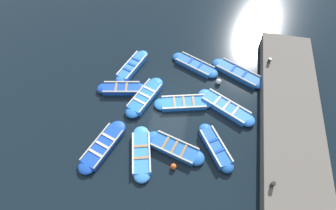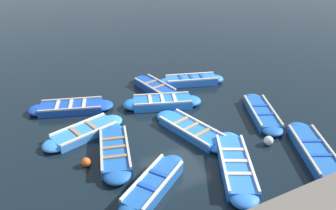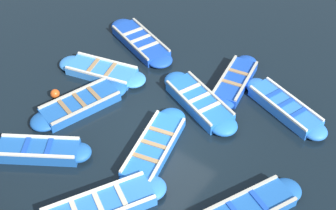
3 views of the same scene
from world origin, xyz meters
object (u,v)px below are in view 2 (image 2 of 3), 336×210
boat_outer_left (154,185)px  boat_inner_gap (262,113)px  boat_near_quay (191,81)px  boat_drifting (71,108)px  boat_mid_row (315,151)px  boat_outer_right (162,103)px  boat_end_of_row (85,132)px  boat_broadside (115,151)px  boat_tucked (235,165)px  boat_far_corner (191,130)px  boat_centre (155,87)px  buoy_yellow_far (86,162)px  buoy_orange_near (269,141)px

boat_outer_left → boat_inner_gap: size_ratio=0.85×
boat_outer_left → boat_near_quay: (-6.18, 4.93, -0.01)m
boat_drifting → boat_inner_gap: 8.25m
boat_mid_row → boat_outer_right: size_ratio=1.07×
boat_end_of_row → boat_outer_left: (3.92, 1.14, 0.05)m
boat_end_of_row → boat_broadside: 1.83m
boat_tucked → boat_mid_row: 3.05m
boat_end_of_row → boat_far_corner: bearing=65.8°
boat_broadside → boat_end_of_row: bearing=-159.2°
boat_end_of_row → boat_inner_gap: 7.37m
boat_far_corner → boat_broadside: bearing=-89.7°
boat_far_corner → boat_inner_gap: 3.36m
boat_drifting → boat_centre: size_ratio=1.15×
boat_mid_row → boat_near_quay: boat_near_quay is taller
boat_tucked → buoy_yellow_far: (-2.41, -4.37, -0.02)m
boat_tucked → boat_far_corner: bearing=-175.8°
boat_inner_gap → boat_centre: bearing=-144.9°
boat_outer_left → buoy_yellow_far: boat_outer_left is taller
boat_centre → boat_outer_left: boat_outer_left is taller
boat_centre → boat_far_corner: bearing=-4.4°
boat_outer_left → boat_near_quay: 7.91m
boat_near_quay → boat_outer_right: boat_outer_right is taller
boat_centre → boat_mid_row: size_ratio=0.84×
boat_end_of_row → boat_mid_row: bearing=54.9°
boat_far_corner → boat_inner_gap: (0.21, 3.35, 0.00)m
boat_broadside → boat_outer_right: bearing=129.0°
boat_mid_row → boat_inner_gap: size_ratio=1.09×
boat_end_of_row → boat_mid_row: boat_mid_row is taller
boat_far_corner → boat_drifting: bearing=-135.7°
buoy_orange_near → boat_drifting: bearing=-134.5°
boat_drifting → buoy_yellow_far: size_ratio=11.89×
boat_mid_row → boat_far_corner: size_ratio=1.02×
boat_centre → boat_far_corner: 4.12m
boat_outer_left → buoy_yellow_far: size_ratio=9.66×
buoy_orange_near → buoy_yellow_far: bearing=-105.9°
boat_centre → boat_end_of_row: bearing=-59.5°
boat_outer_left → boat_end_of_row: bearing=-163.7°
boat_tucked → boat_outer_right: bearing=-177.2°
boat_inner_gap → buoy_orange_near: 2.12m
boat_end_of_row → boat_outer_right: size_ratio=0.96×
boat_end_of_row → buoy_orange_near: same height
boat_outer_right → boat_inner_gap: boat_outer_right is taller
boat_mid_row → boat_outer_left: boat_outer_left is taller
buoy_yellow_far → boat_near_quay: bearing=122.4°
boat_tucked → boat_mid_row: (0.62, 2.99, -0.02)m
boat_near_quay → boat_inner_gap: size_ratio=0.97×
boat_end_of_row → boat_drifting: 2.20m
boat_end_of_row → boat_broadside: size_ratio=0.96×
boat_drifting → boat_centre: (-0.21, 4.12, 0.01)m
boat_tucked → boat_end_of_row: bearing=-137.1°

